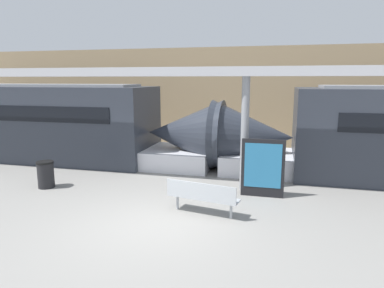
# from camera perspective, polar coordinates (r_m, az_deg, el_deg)

# --- Properties ---
(ground_plane) EXTENTS (60.00, 60.00, 0.00)m
(ground_plane) POSITION_cam_1_polar(r_m,az_deg,el_deg) (8.44, -6.88, -13.09)
(ground_plane) COLOR gray
(station_wall) EXTENTS (56.00, 0.20, 5.00)m
(station_wall) POSITION_cam_1_polar(r_m,az_deg,el_deg) (17.91, 5.02, 7.84)
(station_wall) COLOR #9E8460
(station_wall) RESTS_ON ground_plane
(train_right) EXTENTS (15.56, 2.93, 3.20)m
(train_right) POSITION_cam_1_polar(r_m,az_deg,el_deg) (16.18, -23.60, 3.10)
(train_right) COLOR #2D333D
(train_right) RESTS_ON ground_plane
(bench_near) EXTENTS (1.91, 0.78, 0.87)m
(bench_near) POSITION_cam_1_polar(r_m,az_deg,el_deg) (8.74, 1.69, -8.52)
(bench_near) COLOR #ADB2B7
(bench_near) RESTS_ON ground_plane
(trash_bin) EXTENTS (0.53, 0.53, 0.85)m
(trash_bin) POSITION_cam_1_polar(r_m,az_deg,el_deg) (11.84, -23.20, -4.68)
(trash_bin) COLOR black
(trash_bin) RESTS_ON ground_plane
(poster_board) EXTENTS (1.24, 0.07, 1.71)m
(poster_board) POSITION_cam_1_polar(r_m,az_deg,el_deg) (10.15, 11.71, -3.94)
(poster_board) COLOR black
(poster_board) RESTS_ON ground_plane
(support_column_near) EXTENTS (0.24, 0.24, 3.49)m
(support_column_near) POSITION_cam_1_polar(r_m,az_deg,el_deg) (10.51, 8.77, 1.55)
(support_column_near) COLOR gray
(support_column_near) RESTS_ON ground_plane
(canopy_beam) EXTENTS (28.00, 0.60, 0.28)m
(canopy_beam) POSITION_cam_1_polar(r_m,az_deg,el_deg) (10.38, 9.07, 11.87)
(canopy_beam) COLOR #B7B7BC
(canopy_beam) RESTS_ON support_column_near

